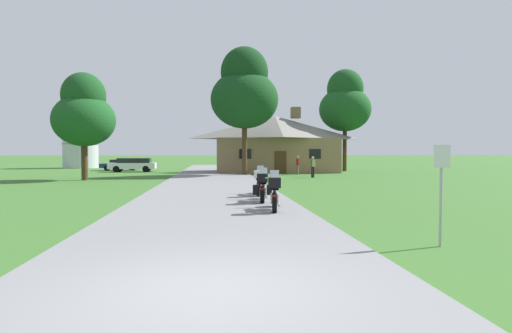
% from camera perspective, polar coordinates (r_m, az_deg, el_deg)
% --- Properties ---
extents(ground_plane, '(500.00, 500.00, 0.00)m').
position_cam_1_polar(ground_plane, '(25.85, -5.95, -2.46)').
color(ground_plane, '#386628').
extents(asphalt_driveway, '(6.40, 80.00, 0.06)m').
position_cam_1_polar(asphalt_driveway, '(23.86, -5.96, -2.75)').
color(asphalt_driveway, slate).
rests_on(asphalt_driveway, ground).
extents(motorcycle_silver_nearest_to_camera, '(0.76, 2.08, 1.30)m').
position_cam_1_polar(motorcycle_silver_nearest_to_camera, '(13.83, 2.56, -3.71)').
color(motorcycle_silver_nearest_to_camera, black).
rests_on(motorcycle_silver_nearest_to_camera, asphalt_driveway).
extents(motorcycle_white_second_in_row, '(0.91, 2.08, 1.30)m').
position_cam_1_polar(motorcycle_white_second_in_row, '(16.22, 0.94, -2.91)').
color(motorcycle_white_second_in_row, black).
rests_on(motorcycle_white_second_in_row, asphalt_driveway).
extents(motorcycle_red_farthest_in_row, '(0.78, 2.07, 1.30)m').
position_cam_1_polar(motorcycle_red_farthest_in_row, '(18.72, 0.48, -2.23)').
color(motorcycle_red_farthest_in_row, black).
rests_on(motorcycle_red_farthest_in_row, asphalt_driveway).
extents(stone_lodge, '(12.40, 7.37, 6.55)m').
position_cam_1_polar(stone_lodge, '(42.01, 2.62, 3.22)').
color(stone_lodge, '#896B4C').
rests_on(stone_lodge, ground).
extents(bystander_red_shirt_near_lodge, '(0.23, 0.55, 1.69)m').
position_cam_1_polar(bystander_red_shirt_near_lodge, '(37.26, 5.76, 0.35)').
color(bystander_red_shirt_near_lodge, '#75664C').
rests_on(bystander_red_shirt_near_lodge, ground).
extents(bystander_olive_shirt_beside_signpost, '(0.46, 0.39, 1.67)m').
position_cam_1_polar(bystander_olive_shirt_beside_signpost, '(32.82, 7.80, 0.10)').
color(bystander_olive_shirt_beside_signpost, black).
rests_on(bystander_olive_shirt_beside_signpost, ground).
extents(metal_signpost_roadside, '(0.36, 0.06, 2.14)m').
position_cam_1_polar(metal_signpost_roadside, '(9.51, 24.08, -2.03)').
color(metal_signpost_roadside, '#9EA0A5').
rests_on(metal_signpost_roadside, ground).
extents(tree_right_of_lodge, '(5.41, 5.41, 10.69)m').
position_cam_1_polar(tree_right_of_lodge, '(45.08, 12.12, 8.47)').
color(tree_right_of_lodge, '#422D19').
rests_on(tree_right_of_lodge, ground).
extents(tree_left_near, '(4.36, 4.36, 7.64)m').
position_cam_1_polar(tree_left_near, '(32.13, -22.56, 6.79)').
color(tree_left_near, '#422D19').
rests_on(tree_left_near, ground).
extents(tree_by_lodge_front, '(5.82, 5.82, 11.02)m').
position_cam_1_polar(tree_by_lodge_front, '(36.23, -1.59, 10.23)').
color(tree_by_lodge_front, '#422D19').
rests_on(tree_by_lodge_front, ground).
extents(metal_silo_distant, '(4.38, 4.38, 7.19)m').
position_cam_1_polar(metal_silo_distant, '(57.14, -22.96, 3.42)').
color(metal_silo_distant, '#B2B7BC').
rests_on(metal_silo_distant, ground).
extents(parked_white_suv_far_left, '(4.63, 1.97, 1.40)m').
position_cam_1_polar(parked_white_suv_far_left, '(43.90, -16.51, 0.30)').
color(parked_white_suv_far_left, silver).
rests_on(parked_white_suv_far_left, ground).
extents(parked_navy_sedan_far_left, '(4.54, 2.90, 1.20)m').
position_cam_1_polar(parked_navy_sedan_far_left, '(47.95, -18.28, 0.25)').
color(parked_navy_sedan_far_left, navy).
rests_on(parked_navy_sedan_far_left, ground).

